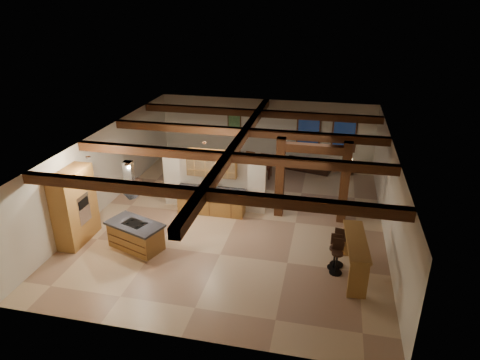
% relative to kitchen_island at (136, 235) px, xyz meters
% --- Properties ---
extents(ground, '(12.00, 12.00, 0.00)m').
position_rel_kitchen_island_xyz_m(ground, '(2.66, 2.64, -0.44)').
color(ground, tan).
rests_on(ground, ground).
extents(room_walls, '(12.00, 12.00, 12.00)m').
position_rel_kitchen_island_xyz_m(room_walls, '(2.66, 2.64, 1.34)').
color(room_walls, beige).
rests_on(room_walls, ground).
extents(ceiling_beams, '(10.00, 12.00, 0.28)m').
position_rel_kitchen_island_xyz_m(ceiling_beams, '(2.66, 2.64, 2.32)').
color(ceiling_beams, '#3B180E').
rests_on(ceiling_beams, room_walls).
extents(timber_posts, '(2.50, 0.30, 2.90)m').
position_rel_kitchen_island_xyz_m(timber_posts, '(5.16, 3.14, 1.32)').
color(timber_posts, '#3B180E').
rests_on(timber_posts, ground).
extents(partition_wall, '(3.80, 0.18, 2.20)m').
position_rel_kitchen_island_xyz_m(partition_wall, '(1.66, 3.14, 0.66)').
color(partition_wall, beige).
rests_on(partition_wall, ground).
extents(pantry_cabinet, '(0.67, 1.60, 2.40)m').
position_rel_kitchen_island_xyz_m(pantry_cabinet, '(-2.01, 0.04, 0.76)').
color(pantry_cabinet, olive).
rests_on(pantry_cabinet, ground).
extents(back_counter, '(2.50, 0.66, 0.94)m').
position_rel_kitchen_island_xyz_m(back_counter, '(1.66, 2.75, 0.04)').
color(back_counter, olive).
rests_on(back_counter, ground).
extents(upper_display_cabinet, '(1.80, 0.36, 0.95)m').
position_rel_kitchen_island_xyz_m(upper_display_cabinet, '(1.66, 2.96, 1.41)').
color(upper_display_cabinet, olive).
rests_on(upper_display_cabinet, partition_wall).
extents(range_hood, '(1.10, 1.10, 1.40)m').
position_rel_kitchen_island_xyz_m(range_hood, '(-0.00, -0.00, 1.34)').
color(range_hood, silver).
rests_on(range_hood, room_walls).
extents(back_windows, '(2.70, 0.07, 1.70)m').
position_rel_kitchen_island_xyz_m(back_windows, '(5.46, 8.58, 1.06)').
color(back_windows, '#3B180E').
rests_on(back_windows, room_walls).
extents(framed_art, '(0.65, 0.05, 0.85)m').
position_rel_kitchen_island_xyz_m(framed_art, '(1.16, 8.58, 1.26)').
color(framed_art, '#3B180E').
rests_on(framed_art, room_walls).
extents(recessed_cans, '(3.16, 2.46, 0.03)m').
position_rel_kitchen_island_xyz_m(recessed_cans, '(0.13, 0.71, 2.43)').
color(recessed_cans, silver).
rests_on(recessed_cans, room_walls).
extents(kitchen_island, '(1.97, 1.47, 0.88)m').
position_rel_kitchen_island_xyz_m(kitchen_island, '(0.00, 0.00, 0.00)').
color(kitchen_island, olive).
rests_on(kitchen_island, ground).
extents(dining_table, '(2.08, 1.44, 0.67)m').
position_rel_kitchen_island_xyz_m(dining_table, '(2.30, 5.90, -0.11)').
color(dining_table, '#3D180F').
rests_on(dining_table, ground).
extents(sofa, '(2.20, 1.29, 0.60)m').
position_rel_kitchen_island_xyz_m(sofa, '(4.78, 7.66, -0.14)').
color(sofa, black).
rests_on(sofa, ground).
extents(microwave, '(0.44, 0.35, 0.22)m').
position_rel_kitchen_island_xyz_m(microwave, '(1.51, 2.75, 0.61)').
color(microwave, '#B2B2B7').
rests_on(microwave, back_counter).
extents(bar_counter, '(0.71, 2.24, 1.16)m').
position_rel_kitchen_island_xyz_m(bar_counter, '(6.60, -0.01, 0.34)').
color(bar_counter, olive).
rests_on(bar_counter, ground).
extents(side_table, '(0.53, 0.53, 0.51)m').
position_rel_kitchen_island_xyz_m(side_table, '(6.56, 7.62, -0.19)').
color(side_table, '#3B180E').
rests_on(side_table, ground).
extents(table_lamp, '(0.26, 0.26, 0.31)m').
position_rel_kitchen_island_xyz_m(table_lamp, '(6.56, 7.62, 0.29)').
color(table_lamp, black).
rests_on(table_lamp, side_table).
extents(bar_stool_a, '(0.37, 0.37, 1.05)m').
position_rel_kitchen_island_xyz_m(bar_stool_a, '(6.13, 0.00, 0.09)').
color(bar_stool_a, black).
rests_on(bar_stool_a, ground).
extents(bar_stool_b, '(0.41, 0.42, 1.13)m').
position_rel_kitchen_island_xyz_m(bar_stool_b, '(6.16, 0.41, 0.14)').
color(bar_stool_b, black).
rests_on(bar_stool_b, ground).
extents(bar_stool_c, '(0.37, 0.37, 1.05)m').
position_rel_kitchen_island_xyz_m(bar_stool_c, '(6.07, 0.24, 0.09)').
color(bar_stool_c, black).
rests_on(bar_stool_c, ground).
extents(dining_chairs, '(2.02, 2.02, 1.14)m').
position_rel_kitchen_island_xyz_m(dining_chairs, '(2.30, 5.90, 0.14)').
color(dining_chairs, '#3B180E').
rests_on(dining_chairs, ground).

